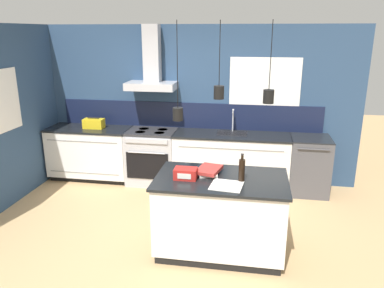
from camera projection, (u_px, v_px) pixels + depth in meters
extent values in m
plane|color=tan|center=(161.00, 235.00, 4.78)|extent=(16.00, 16.00, 0.00)
cube|color=navy|center=(188.00, 105.00, 6.32)|extent=(5.60, 0.06, 2.60)
cube|color=#141C38|center=(188.00, 115.00, 6.33)|extent=(4.42, 0.02, 0.43)
cube|color=white|center=(265.00, 88.00, 5.98)|extent=(1.12, 0.01, 0.96)
cube|color=black|center=(265.00, 88.00, 5.99)|extent=(1.04, 0.01, 0.88)
cube|color=#B5B5BA|center=(151.00, 86.00, 6.06)|extent=(0.80, 0.46, 0.12)
cube|color=#B5B5BA|center=(152.00, 53.00, 6.00)|extent=(0.26, 0.20, 0.90)
cylinder|color=black|center=(177.00, 65.00, 3.86)|extent=(0.01, 0.01, 0.89)
cylinder|color=black|center=(178.00, 114.00, 4.01)|extent=(0.11, 0.11, 0.14)
sphere|color=#F9D18C|center=(178.00, 114.00, 4.01)|extent=(0.06, 0.06, 0.06)
cylinder|color=black|center=(220.00, 53.00, 3.81)|extent=(0.01, 0.01, 0.66)
cylinder|color=black|center=(219.00, 92.00, 3.92)|extent=(0.11, 0.11, 0.14)
sphere|color=#F9D18C|center=(219.00, 92.00, 3.92)|extent=(0.06, 0.06, 0.06)
cylinder|color=black|center=(271.00, 55.00, 3.69)|extent=(0.01, 0.01, 0.68)
cylinder|color=black|center=(268.00, 97.00, 3.81)|extent=(0.11, 0.11, 0.14)
sphere|color=#F9D18C|center=(268.00, 97.00, 3.81)|extent=(0.06, 0.06, 0.06)
cube|color=navy|center=(8.00, 116.00, 5.45)|extent=(0.06, 3.80, 2.60)
cube|color=white|center=(2.00, 101.00, 5.23)|extent=(0.01, 0.76, 0.88)
cube|color=black|center=(2.00, 101.00, 5.23)|extent=(0.01, 0.68, 0.80)
cube|color=black|center=(93.00, 175.00, 6.65)|extent=(1.35, 0.56, 0.09)
cube|color=white|center=(91.00, 152.00, 6.50)|extent=(1.39, 0.62, 0.79)
cube|color=gray|center=(81.00, 141.00, 6.12)|extent=(1.22, 0.01, 0.01)
cube|color=gray|center=(84.00, 173.00, 6.28)|extent=(1.22, 0.01, 0.01)
cube|color=black|center=(89.00, 129.00, 6.38)|extent=(1.41, 0.64, 0.03)
cube|color=black|center=(230.00, 183.00, 6.26)|extent=(1.78, 0.56, 0.09)
cube|color=white|center=(231.00, 159.00, 6.11)|extent=(1.84, 0.62, 0.79)
cube|color=gray|center=(230.00, 149.00, 5.73)|extent=(1.62, 0.01, 0.01)
cube|color=gray|center=(229.00, 182.00, 5.89)|extent=(1.62, 0.01, 0.01)
cube|color=black|center=(232.00, 135.00, 5.99)|extent=(1.86, 0.64, 0.03)
cube|color=#262628|center=(232.00, 134.00, 6.03)|extent=(0.48, 0.34, 0.01)
cylinder|color=#B5B5BA|center=(233.00, 121.00, 6.10)|extent=(0.02, 0.02, 0.36)
sphere|color=#B5B5BA|center=(233.00, 110.00, 6.05)|extent=(0.03, 0.03, 0.03)
cylinder|color=#B5B5BA|center=(233.00, 112.00, 6.00)|extent=(0.02, 0.12, 0.02)
cube|color=#B5B5BA|center=(152.00, 158.00, 6.33)|extent=(0.81, 0.62, 0.87)
cube|color=black|center=(147.00, 166.00, 6.04)|extent=(0.70, 0.02, 0.44)
cylinder|color=#B5B5BA|center=(146.00, 153.00, 5.96)|extent=(0.61, 0.02, 0.02)
cube|color=#B5B5BA|center=(146.00, 141.00, 5.92)|extent=(0.70, 0.02, 0.07)
cube|color=#2D2D30|center=(152.00, 132.00, 6.20)|extent=(0.81, 0.60, 0.04)
cylinder|color=black|center=(144.00, 129.00, 6.33)|extent=(0.17, 0.17, 0.00)
cylinder|color=black|center=(163.00, 130.00, 6.27)|extent=(0.17, 0.17, 0.00)
cylinder|color=black|center=(140.00, 132.00, 6.12)|extent=(0.17, 0.17, 0.00)
cylinder|color=black|center=(159.00, 133.00, 6.07)|extent=(0.17, 0.17, 0.00)
cube|color=#4C4C51|center=(309.00, 166.00, 5.93)|extent=(0.61, 0.62, 0.89)
cube|color=black|center=(311.00, 138.00, 5.79)|extent=(0.61, 0.62, 0.02)
cylinder|color=#4C4C51|center=(314.00, 150.00, 5.50)|extent=(0.46, 0.02, 0.02)
cube|color=black|center=(220.00, 246.00, 4.45)|extent=(1.38, 0.82, 0.09)
cube|color=white|center=(220.00, 212.00, 4.32)|extent=(1.43, 0.85, 0.79)
cube|color=black|center=(221.00, 179.00, 4.20)|extent=(1.48, 0.90, 0.03)
cylinder|color=black|center=(242.00, 170.00, 4.07)|extent=(0.07, 0.07, 0.25)
cylinder|color=black|center=(242.00, 157.00, 4.03)|extent=(0.03, 0.03, 0.06)
cylinder|color=#262628|center=(242.00, 154.00, 4.02)|extent=(0.03, 0.03, 0.01)
cube|color=silver|center=(208.00, 172.00, 4.31)|extent=(0.25, 0.31, 0.04)
cube|color=#B2332D|center=(209.00, 170.00, 4.30)|extent=(0.31, 0.38, 0.04)
cube|color=red|center=(186.00, 174.00, 4.16)|extent=(0.25, 0.17, 0.12)
cube|color=white|center=(184.00, 176.00, 4.08)|extent=(0.15, 0.01, 0.06)
cube|color=silver|center=(227.00, 185.00, 3.99)|extent=(0.37, 0.36, 0.01)
cube|color=gold|center=(94.00, 124.00, 6.33)|extent=(0.34, 0.18, 0.16)
cylinder|color=black|center=(93.00, 118.00, 6.31)|extent=(0.20, 0.02, 0.02)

